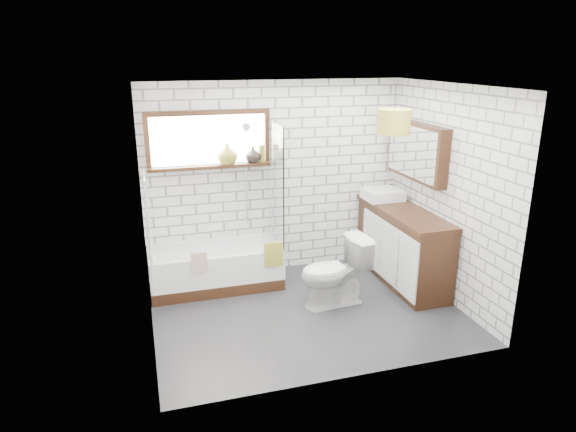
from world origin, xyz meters
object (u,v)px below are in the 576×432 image
object	(u,v)px
vanity	(402,245)
basin	(383,194)
bathtub	(216,267)
pendant	(394,122)
toilet	(334,272)

from	to	relation	value
vanity	basin	xyz separation A→B (m)	(-0.06, 0.50, 0.55)
bathtub	vanity	distance (m)	2.38
bathtub	pendant	size ratio (longest dim) A/B	4.40
bathtub	toilet	distance (m)	1.52
bathtub	toilet	size ratio (longest dim) A/B	1.98
bathtub	pendant	distance (m)	2.77
basin	pendant	xyz separation A→B (m)	(-0.36, -0.87, 1.08)
vanity	bathtub	bearing A→B (deg)	168.06
vanity	toilet	bearing A→B (deg)	-160.54
toilet	pendant	xyz separation A→B (m)	(0.65, 0.01, 1.69)
vanity	pendant	world-z (taller)	pendant
bathtub	vanity	size ratio (longest dim) A/B	0.96
pendant	toilet	bearing A→B (deg)	-178.95
vanity	toilet	xyz separation A→B (m)	(-1.07, -0.38, -0.07)
bathtub	toilet	bearing A→B (deg)	-34.95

